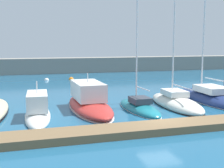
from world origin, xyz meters
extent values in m
plane|color=#1E567A|center=(0.00, 0.00, 0.00)|extent=(120.00, 120.00, 0.00)
cube|color=brown|center=(0.00, -1.65, 0.23)|extent=(28.66, 1.99, 0.46)
cube|color=gray|center=(0.00, 35.07, 1.33)|extent=(108.00, 3.45, 2.66)
ellipsoid|color=white|center=(-7.77, 3.72, 0.12)|extent=(2.04, 6.97, 0.92)
cube|color=silver|center=(-7.76, 3.84, 1.18)|extent=(1.53, 3.20, 1.20)
cube|color=black|center=(-7.73, 4.79, 1.36)|extent=(1.30, 0.84, 0.67)
cylinder|color=silver|center=(-7.76, 3.84, 2.20)|extent=(0.08, 0.08, 0.85)
ellipsoid|color=#B72D28|center=(-3.70, 5.11, 0.29)|extent=(3.15, 8.98, 1.00)
ellipsoid|color=silver|center=(-3.70, 5.11, 0.02)|extent=(3.18, 9.07, 0.12)
cube|color=silver|center=(-3.72, 5.69, 1.48)|extent=(2.22, 4.27, 1.37)
cube|color=black|center=(-3.75, 6.50, 1.68)|extent=(1.91, 1.11, 0.77)
cylinder|color=silver|center=(-3.72, 5.69, 2.52)|extent=(0.08, 0.08, 0.72)
ellipsoid|color=#19707F|center=(0.07, 3.97, 0.14)|extent=(2.33, 6.56, 0.92)
ellipsoid|color=silver|center=(0.07, 3.97, 0.02)|extent=(2.35, 6.62, 0.12)
cylinder|color=silver|center=(0.04, 4.58, 5.57)|extent=(0.11, 0.11, 9.95)
cylinder|color=silver|center=(0.09, 3.29, 1.82)|extent=(0.17, 2.39, 0.08)
cube|color=#333842|center=(0.07, 3.79, 0.83)|extent=(1.48, 1.71, 0.46)
ellipsoid|color=silver|center=(3.59, 4.47, 0.23)|extent=(3.08, 8.12, 1.23)
ellipsoid|color=black|center=(3.59, 4.47, 0.02)|extent=(3.11, 8.20, 0.12)
cylinder|color=silver|center=(3.62, 5.25, 8.32)|extent=(0.12, 0.12, 14.96)
cylinder|color=silver|center=(3.54, 3.45, 1.78)|extent=(0.24, 3.32, 0.09)
cube|color=silver|center=(3.60, 4.78, 1.08)|extent=(1.73, 2.34, 0.48)
ellipsoid|color=navy|center=(7.62, 5.62, 0.21)|extent=(3.20, 9.89, 1.28)
ellipsoid|color=silver|center=(7.62, 5.62, 0.02)|extent=(3.23, 9.99, 0.12)
cylinder|color=silver|center=(7.64, 6.99, 8.83)|extent=(0.13, 0.13, 15.94)
cylinder|color=silver|center=(7.60, 4.76, 2.07)|extent=(0.15, 3.29, 0.09)
cube|color=silver|center=(7.61, 5.26, 1.14)|extent=(2.17, 3.21, 0.57)
sphere|color=orange|center=(-2.34, 24.78, 0.00)|extent=(0.76, 0.76, 0.76)
sphere|color=red|center=(-1.76, 18.54, 0.00)|extent=(0.82, 0.82, 0.82)
sphere|color=white|center=(-5.84, 24.98, 0.00)|extent=(0.69, 0.69, 0.69)
camera|label=1|loc=(-8.30, -17.20, 5.29)|focal=46.72mm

